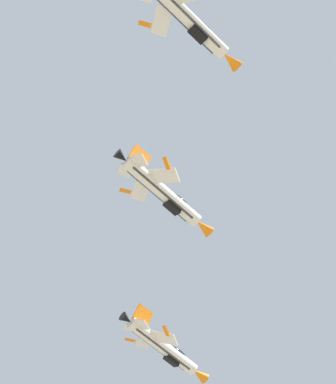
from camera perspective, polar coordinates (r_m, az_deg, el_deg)
The scene contains 3 objects.
fighter_jet_lead at distance 84.22m, azimuth -0.39°, elevation -15.03°, with size 14.42×10.48×5.95m.
fighter_jet_left_wing at distance 72.76m, azimuth -0.41°, elevation -0.11°, with size 14.42×10.56×5.68m.
fighter_jet_right_wing at distance 69.21m, azimuth 2.02°, elevation 16.63°, with size 14.42×10.66×5.45m.
Camera 1 is at (2.34, 1.92, 1.69)m, focal length 54.34 mm.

